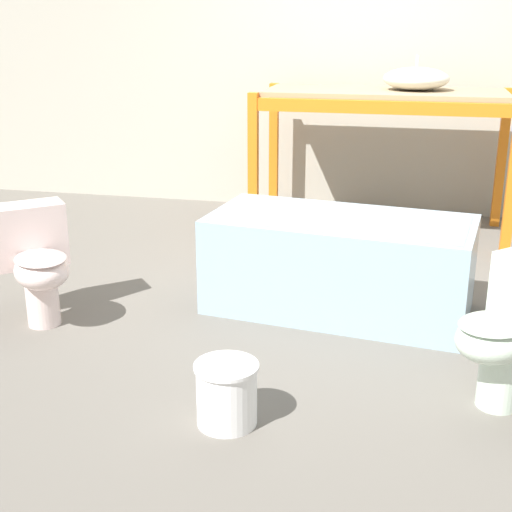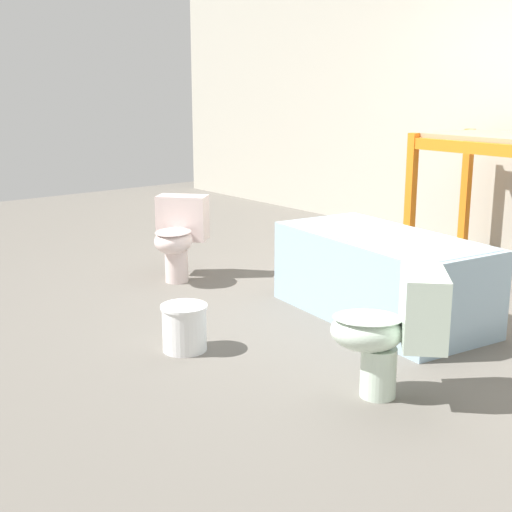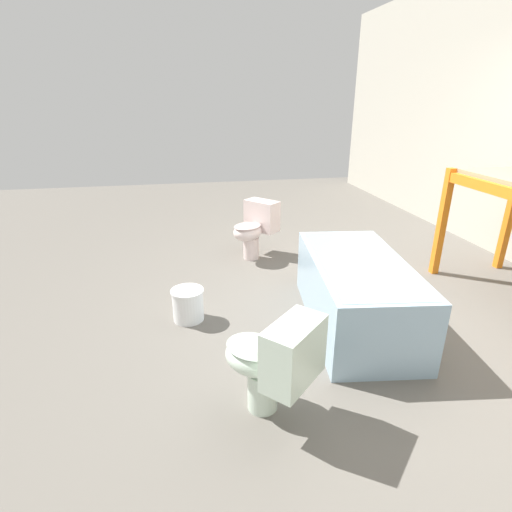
{
  "view_description": "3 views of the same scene",
  "coord_description": "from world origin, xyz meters",
  "px_view_note": "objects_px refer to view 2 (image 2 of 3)",
  "views": [
    {
      "loc": [
        0.51,
        -4.22,
        1.62
      ],
      "look_at": [
        -0.22,
        -0.99,
        0.51
      ],
      "focal_mm": 50.0,
      "sensor_mm": 36.0,
      "label": 1
    },
    {
      "loc": [
        3.07,
        -3.82,
        1.52
      ],
      "look_at": [
        -0.2,
        -1.16,
        0.47
      ],
      "focal_mm": 50.0,
      "sensor_mm": 36.0,
      "label": 2
    },
    {
      "loc": [
        2.78,
        -1.69,
        1.72
      ],
      "look_at": [
        -0.21,
        -1.12,
        0.52
      ],
      "focal_mm": 28.0,
      "sensor_mm": 36.0,
      "label": 3
    }
  ],
  "objects_px": {
    "toilet_near": "(178,233)",
    "bucket_white": "(184,326)",
    "toilet_far": "(395,325)",
    "bathtub_main": "(382,270)"
  },
  "relations": [
    {
      "from": "bathtub_main",
      "to": "toilet_far",
      "type": "distance_m",
      "value": 1.23
    },
    {
      "from": "bathtub_main",
      "to": "bucket_white",
      "type": "xyz_separation_m",
      "value": [
        -0.31,
        -1.33,
        -0.17
      ]
    },
    {
      "from": "bathtub_main",
      "to": "toilet_far",
      "type": "bearing_deg",
      "value": -38.46
    },
    {
      "from": "bathtub_main",
      "to": "toilet_near",
      "type": "relative_size",
      "value": 2.42
    },
    {
      "from": "bucket_white",
      "to": "bathtub_main",
      "type": "bearing_deg",
      "value": 76.79
    },
    {
      "from": "bathtub_main",
      "to": "bucket_white",
      "type": "distance_m",
      "value": 1.38
    },
    {
      "from": "toilet_near",
      "to": "bucket_white",
      "type": "relative_size",
      "value": 2.36
    },
    {
      "from": "bucket_white",
      "to": "toilet_far",
      "type": "bearing_deg",
      "value": 20.84
    },
    {
      "from": "toilet_near",
      "to": "bucket_white",
      "type": "bearing_deg",
      "value": -72.53
    },
    {
      "from": "toilet_far",
      "to": "bathtub_main",
      "type": "bearing_deg",
      "value": 179.96
    }
  ]
}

